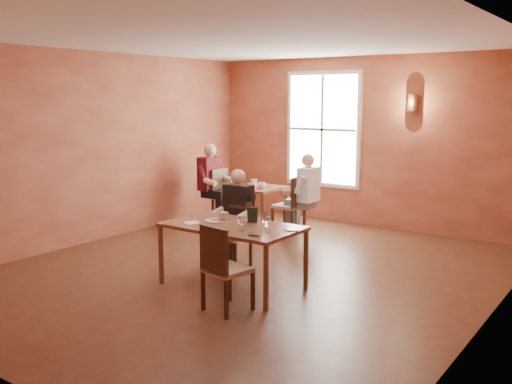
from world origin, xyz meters
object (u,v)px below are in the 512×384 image
Objects in this scene: chair_diner_main at (232,235)px; main_table at (232,256)px; chair_empty at (228,268)px; second_table at (257,207)px; chair_diner_white at (288,204)px; chair_diner_maroon at (228,197)px; diner_maroon at (227,185)px; diner_main at (231,222)px; diner_white at (290,195)px.

main_table is at bearing 127.57° from chair_diner_main.
chair_empty is 3.97m from second_table.
chair_diner_main is at bearing -62.89° from second_table.
chair_diner_maroon is at bearing 90.00° from chair_diner_white.
chair_empty is (0.44, -0.65, 0.09)m from main_table.
chair_diner_white is 1.35m from diner_maroon.
diner_maroon reaches higher than main_table.
chair_diner_main reaches higher than main_table.
diner_main is 2.18m from diner_white.
diner_main is 0.90× the size of diner_maroon.
diner_maroon reaches higher than diner_main.
diner_main is 2.19m from chair_diner_white.
diner_white reaches higher than chair_empty.
diner_main is 2.42m from second_table.
diner_white is (0.68, 0.00, 0.29)m from second_table.
diner_main is at bearing 90.00° from chair_diner_main.
chair_diner_main reaches higher than second_table.
chair_diner_white is (-1.37, 3.41, 0.02)m from chair_empty.
chair_diner_maroon reaches higher than chair_diner_main.
main_table is at bearing -161.36° from chair_diner_white.
chair_diner_main is 0.63× the size of diner_maroon.
second_table is at bearing 90.00° from diner_maroon.
diner_white is at bearing -79.37° from diner_main.
diner_white is at bearing 122.00° from chair_empty.
chair_diner_main is 0.92× the size of chair_empty.
diner_main is 1.29× the size of chair_diner_white.
diner_white is 0.94× the size of diner_maroon.
diner_white is at bearing 90.00° from chair_diner_maroon.
chair_diner_white is at bearing -78.44° from chair_diner_main.
chair_empty is (0.94, -1.30, 0.04)m from chair_diner_main.
diner_white reaches higher than second_table.
chair_empty is at bearing -55.90° from main_table.
second_table is 0.66m from chair_diner_maroon.
chair_diner_maroon is at bearing -51.06° from diner_main.
chair_diner_main is 2.16m from chair_diner_white.
main_table is 1.30× the size of diner_main.
second_table is at bearing 131.19° from chair_empty.
main_table is 2.92m from diner_white.
chair_diner_white is at bearing 90.00° from diner_maroon.
diner_white reaches higher than chair_diner_white.
diner_maroon is at bearing 138.92° from chair_empty.
chair_empty is 1.14× the size of second_table.
diner_main reaches higher than chair_diner_main.
diner_maroon is (-1.76, 2.14, 0.07)m from diner_main.
diner_main reaches higher than chair_diner_white.
chair_empty is 0.68× the size of diner_maroon.
diner_maroon reaches higher than chair_diner_main.
diner_white is (-1.34, 3.41, 0.18)m from chair_empty.
second_table is at bearing -62.89° from chair_diner_main.
chair_empty is 0.97× the size of chair_diner_white.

